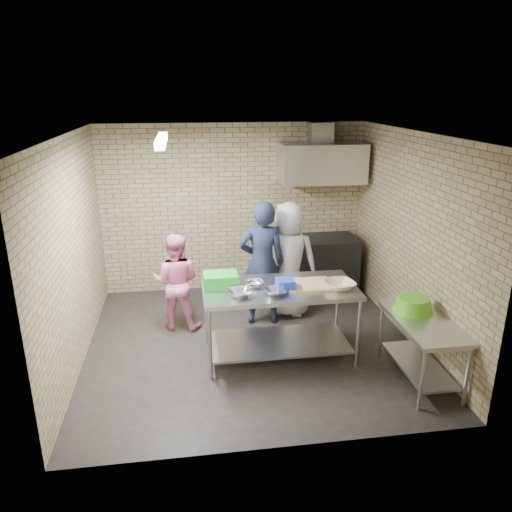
% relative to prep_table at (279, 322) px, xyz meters
% --- Properties ---
extents(floor, '(4.20, 4.20, 0.00)m').
position_rel_prep_table_xyz_m(floor, '(-0.31, 0.33, -0.46)').
color(floor, black).
rests_on(floor, ground).
extents(ceiling, '(4.20, 4.20, 0.00)m').
position_rel_prep_table_xyz_m(ceiling, '(-0.31, 0.33, 2.24)').
color(ceiling, black).
rests_on(ceiling, ground).
extents(back_wall, '(4.20, 0.06, 2.70)m').
position_rel_prep_table_xyz_m(back_wall, '(-0.31, 2.33, 0.89)').
color(back_wall, tan).
rests_on(back_wall, ground).
extents(front_wall, '(4.20, 0.06, 2.70)m').
position_rel_prep_table_xyz_m(front_wall, '(-0.31, -1.67, 0.89)').
color(front_wall, tan).
rests_on(front_wall, ground).
extents(left_wall, '(0.06, 4.00, 2.70)m').
position_rel_prep_table_xyz_m(left_wall, '(-2.41, 0.33, 0.89)').
color(left_wall, tan).
rests_on(left_wall, ground).
extents(right_wall, '(0.06, 4.00, 2.70)m').
position_rel_prep_table_xyz_m(right_wall, '(1.79, 0.33, 0.89)').
color(right_wall, tan).
rests_on(right_wall, ground).
extents(prep_table, '(1.85, 0.93, 0.93)m').
position_rel_prep_table_xyz_m(prep_table, '(0.00, 0.00, 0.00)').
color(prep_table, '#BABCC1').
rests_on(prep_table, floor).
extents(side_counter, '(0.60, 1.20, 0.75)m').
position_rel_prep_table_xyz_m(side_counter, '(1.49, -0.77, -0.09)').
color(side_counter, silver).
rests_on(side_counter, floor).
extents(stove, '(1.20, 0.70, 0.90)m').
position_rel_prep_table_xyz_m(stove, '(1.04, 1.98, -0.01)').
color(stove, black).
rests_on(stove, floor).
extents(range_hood, '(1.30, 0.60, 0.60)m').
position_rel_prep_table_xyz_m(range_hood, '(1.04, 2.03, 1.64)').
color(range_hood, silver).
rests_on(range_hood, back_wall).
extents(hood_duct, '(0.35, 0.30, 0.30)m').
position_rel_prep_table_xyz_m(hood_duct, '(1.04, 2.18, 2.09)').
color(hood_duct, '#A5A8AD').
rests_on(hood_duct, back_wall).
extents(wall_shelf, '(0.80, 0.20, 0.04)m').
position_rel_prep_table_xyz_m(wall_shelf, '(1.34, 2.22, 1.46)').
color(wall_shelf, '#3F2B19').
rests_on(wall_shelf, back_wall).
extents(fluorescent_fixture, '(0.10, 1.25, 0.08)m').
position_rel_prep_table_xyz_m(fluorescent_fixture, '(-1.31, 0.33, 2.18)').
color(fluorescent_fixture, white).
rests_on(fluorescent_fixture, ceiling).
extents(green_crate, '(0.41, 0.31, 0.16)m').
position_rel_prep_table_xyz_m(green_crate, '(-0.70, 0.12, 0.55)').
color(green_crate, green).
rests_on(green_crate, prep_table).
extents(blue_tub, '(0.21, 0.21, 0.13)m').
position_rel_prep_table_xyz_m(blue_tub, '(0.05, -0.10, 0.53)').
color(blue_tub, blue).
rests_on(blue_tub, prep_table).
extents(cutting_board, '(0.57, 0.43, 0.03)m').
position_rel_prep_table_xyz_m(cutting_board, '(0.35, -0.02, 0.48)').
color(cutting_board, tan).
rests_on(cutting_board, prep_table).
extents(mixing_bowl_a, '(0.34, 0.34, 0.07)m').
position_rel_prep_table_xyz_m(mixing_bowl_a, '(-0.50, -0.20, 0.50)').
color(mixing_bowl_a, silver).
rests_on(mixing_bowl_a, prep_table).
extents(mixing_bowl_b, '(0.26, 0.26, 0.07)m').
position_rel_prep_table_xyz_m(mixing_bowl_b, '(-0.30, 0.05, 0.50)').
color(mixing_bowl_b, silver).
rests_on(mixing_bowl_b, prep_table).
extents(mixing_bowl_c, '(0.31, 0.31, 0.07)m').
position_rel_prep_table_xyz_m(mixing_bowl_c, '(-0.10, -0.22, 0.50)').
color(mixing_bowl_c, '#AEB1B5').
rests_on(mixing_bowl_c, prep_table).
extents(ceramic_bowl, '(0.41, 0.41, 0.09)m').
position_rel_prep_table_xyz_m(ceramic_bowl, '(0.70, -0.15, 0.51)').
color(ceramic_bowl, beige).
rests_on(ceramic_bowl, prep_table).
extents(green_basin, '(0.46, 0.46, 0.17)m').
position_rel_prep_table_xyz_m(green_basin, '(1.47, -0.52, 0.37)').
color(green_basin, '#59C626').
rests_on(green_basin, side_counter).
extents(bottle_red, '(0.07, 0.07, 0.18)m').
position_rel_prep_table_xyz_m(bottle_red, '(1.09, 2.22, 1.57)').
color(bottle_red, '#B22619').
rests_on(bottle_red, wall_shelf).
extents(bottle_green, '(0.06, 0.06, 0.15)m').
position_rel_prep_table_xyz_m(bottle_green, '(1.49, 2.22, 1.55)').
color(bottle_green, green).
rests_on(bottle_green, wall_shelf).
extents(man_navy, '(0.66, 0.45, 1.78)m').
position_rel_prep_table_xyz_m(man_navy, '(-0.06, 0.96, 0.42)').
color(man_navy, '#141734').
rests_on(man_navy, floor).
extents(woman_pink, '(0.77, 0.67, 1.36)m').
position_rel_prep_table_xyz_m(woman_pink, '(-1.25, 0.97, 0.22)').
color(woman_pink, pink).
rests_on(woman_pink, floor).
extents(woman_white, '(0.95, 0.76, 1.70)m').
position_rel_prep_table_xyz_m(woman_white, '(0.36, 1.18, 0.39)').
color(woman_white, silver).
rests_on(woman_white, floor).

